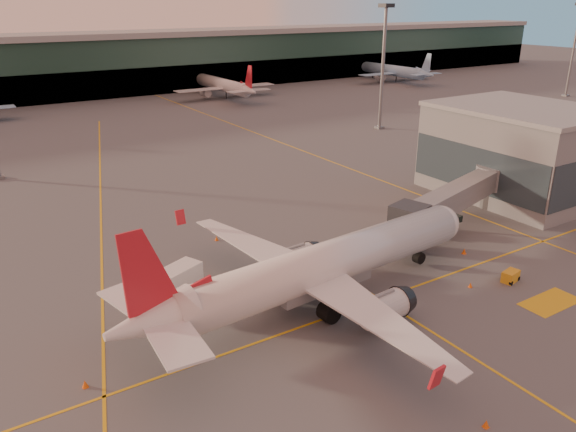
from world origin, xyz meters
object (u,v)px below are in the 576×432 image
main_airplane (319,268)px  gpu_cart (511,276)px  catering_truck (177,285)px  pushback_tug (432,228)px

main_airplane → gpu_cart: size_ratio=18.50×
main_airplane → catering_truck: main_airplane is taller
gpu_cart → pushback_tug: 13.21m
pushback_tug → gpu_cart: bearing=-85.4°
catering_truck → pushback_tug: (32.19, -0.32, -1.41)m
main_airplane → catering_truck: 12.90m
catering_truck → gpu_cart: catering_truck is taller
main_airplane → gpu_cart: bearing=-23.5°
main_airplane → pushback_tug: (21.36, 6.50, -3.01)m
main_airplane → pushback_tug: bearing=12.4°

